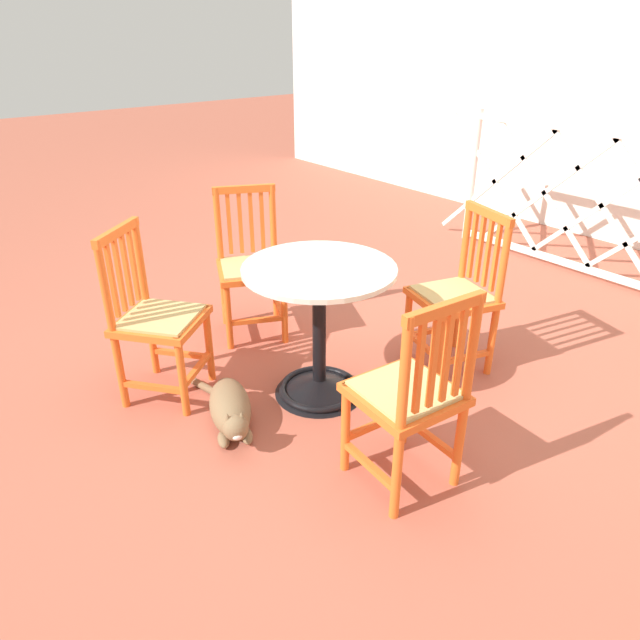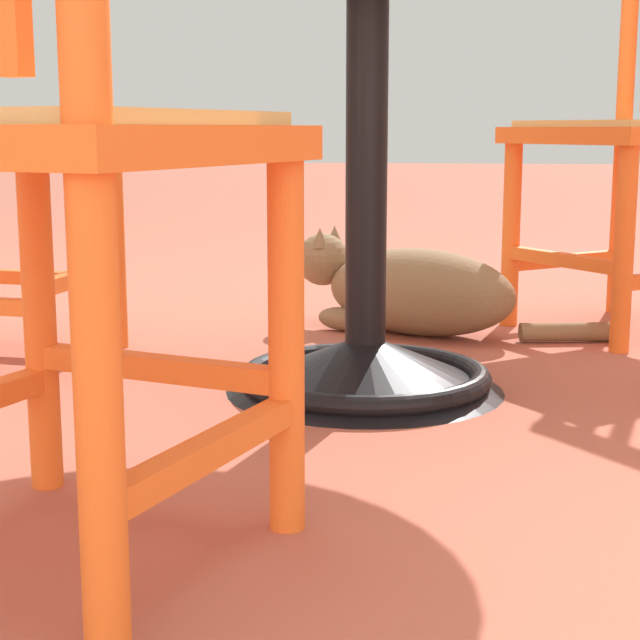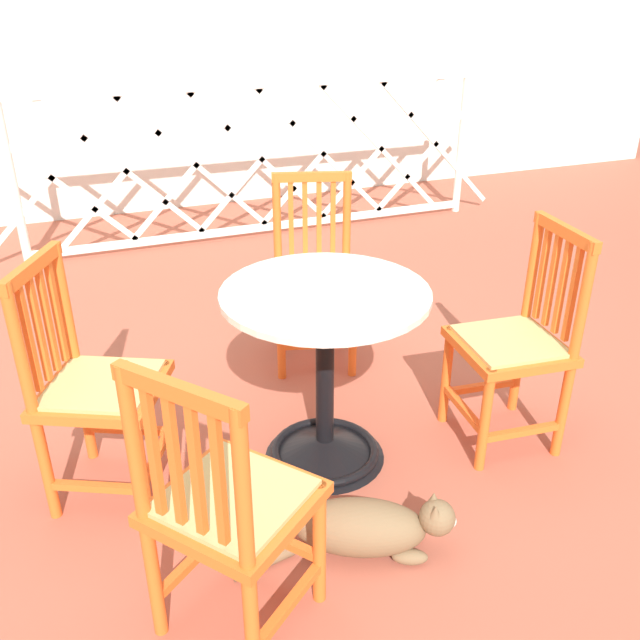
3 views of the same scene
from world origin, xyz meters
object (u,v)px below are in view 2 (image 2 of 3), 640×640
at_px(cafe_table, 366,226).
at_px(tabby_cat, 405,290).
at_px(orange_chair_by_planter, 636,134).
at_px(orange_chair_facing_out, 34,142).

height_order(cafe_table, tabby_cat, cafe_table).
height_order(orange_chair_by_planter, tabby_cat, orange_chair_by_planter).
bearing_deg(orange_chair_facing_out, cafe_table, -107.79).
xyz_separation_m(orange_chair_by_planter, orange_chair_facing_out, (0.78, 1.42, 0.00)).
distance_m(orange_chair_by_planter, tabby_cat, 0.61).
bearing_deg(orange_chair_by_planter, tabby_cat, 13.10).
xyz_separation_m(cafe_table, orange_chair_by_planter, (-0.53, -0.64, 0.15)).
distance_m(cafe_table, orange_chair_facing_out, 0.83).
bearing_deg(tabby_cat, cafe_table, 85.63).
height_order(orange_chair_by_planter, orange_chair_facing_out, same).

